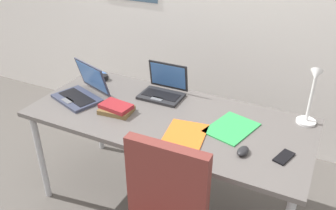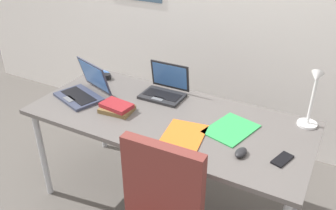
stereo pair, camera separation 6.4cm
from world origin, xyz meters
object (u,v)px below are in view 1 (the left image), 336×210
laptop_back_left (163,90)px  headphones (96,76)px  desk_lamp (311,97)px  laptop_by_keyboard (82,92)px  paper_folder_near_lamp (185,136)px  book_stack (116,108)px  paper_folder_center (232,128)px  cell_phone (284,157)px  computer_mouse (243,151)px

laptop_back_left → headphones: 0.60m
desk_lamp → laptop_by_keyboard: bearing=-167.5°
paper_folder_near_lamp → book_stack: bearing=173.8°
laptop_by_keyboard → desk_lamp: bearing=12.5°
book_stack → headphones: bearing=139.7°
headphones → laptop_back_left: bearing=-2.4°
laptop_back_left → desk_lamp: bearing=2.2°
laptop_by_keyboard → paper_folder_center: (1.06, 0.08, -0.04)m
paper_folder_near_lamp → paper_folder_center: (0.22, 0.20, 0.00)m
laptop_back_left → laptop_by_keyboard: 0.57m
laptop_by_keyboard → headphones: size_ratio=1.87×
cell_phone → paper_folder_center: (-0.34, 0.15, -0.00)m
book_stack → laptop_back_left: bearing=64.4°
laptop_back_left → laptop_by_keyboard: laptop_by_keyboard is taller
cell_phone → paper_folder_center: cell_phone is taller
desk_lamp → laptop_back_left: 0.97m
computer_mouse → laptop_by_keyboard: bearing=-179.3°
book_stack → paper_folder_center: bearing=11.3°
headphones → paper_folder_near_lamp: size_ratio=0.69×
book_stack → computer_mouse: bearing=-4.5°
paper_folder_near_lamp → laptop_back_left: bearing=130.7°
headphones → paper_folder_center: headphones is taller
computer_mouse → paper_folder_near_lamp: computer_mouse is taller
desk_lamp → computer_mouse: 0.55m
cell_phone → computer_mouse: bearing=-145.7°
cell_phone → paper_folder_near_lamp: 0.56m
headphones → book_stack: 0.57m
laptop_back_left → cell_phone: (0.90, -0.35, -0.04)m
cell_phone → paper_folder_center: size_ratio=0.44×
paper_folder_center → headphones: bearing=169.1°
laptop_by_keyboard → book_stack: laptop_by_keyboard is taller
cell_phone → desk_lamp: bearing=99.7°
cell_phone → headphones: headphones is taller
paper_folder_near_lamp → laptop_by_keyboard: bearing=172.1°
computer_mouse → paper_folder_near_lamp: size_ratio=0.31×
laptop_by_keyboard → paper_folder_center: bearing=4.6°
laptop_by_keyboard → paper_folder_center: size_ratio=1.29×
cell_phone → paper_folder_near_lamp: bearing=-157.3°
computer_mouse → headphones: 1.37m
desk_lamp → laptop_back_left: (-0.96, -0.04, -0.15)m
paper_folder_center → cell_phone: bearing=-24.2°
desk_lamp → paper_folder_near_lamp: (-0.61, -0.44, -0.19)m
laptop_back_left → headphones: bearing=177.6°
cell_phone → book_stack: (-1.07, 0.01, 0.02)m
cell_phone → book_stack: 1.07m
desk_lamp → headphones: desk_lamp is taller
laptop_by_keyboard → cell_phone: 1.40m
paper_folder_near_lamp → computer_mouse: bearing=-2.1°
desk_lamp → headphones: (-1.56, -0.01, -0.18)m
headphones → paper_folder_center: bearing=-10.9°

